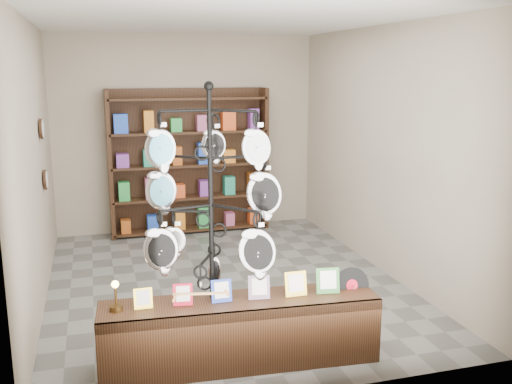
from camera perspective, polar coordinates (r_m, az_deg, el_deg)
ground at (r=6.87m, az=-3.21°, el=-9.00°), size 5.00×5.00×0.00m
room_envelope at (r=6.43m, az=-3.41°, el=6.56°), size 5.00×5.00×5.00m
display_tree at (r=4.70m, az=-4.54°, el=-1.37°), size 1.27×1.25×2.39m
front_shelf at (r=5.00m, az=-1.55°, el=-13.77°), size 2.38×0.65×0.83m
back_shelving at (r=8.78m, az=-6.66°, el=2.60°), size 2.42×0.36×2.20m
wall_clocks at (r=7.13m, az=-20.50°, el=3.53°), size 0.03×0.24×0.84m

